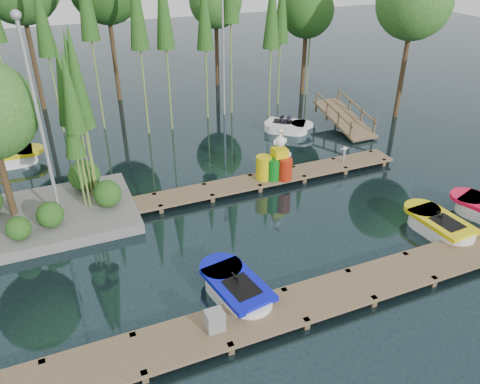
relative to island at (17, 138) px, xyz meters
name	(u,v)px	position (x,y,z in m)	size (l,w,h in m)	color
ground_plane	(233,228)	(6.30, -3.29, -3.18)	(90.00, 90.00, 0.00)	#1B2E34
near_dock	(295,306)	(6.30, -7.79, -2.95)	(18.00, 1.50, 0.50)	brown
far_dock	(232,186)	(7.30, -0.79, -2.95)	(15.00, 1.20, 0.50)	brown
island	(17,138)	(0.00, 0.00, 0.00)	(6.20, 4.20, 6.75)	slate
tree_screen	(102,7)	(4.26, 7.31, 2.93)	(34.42, 18.53, 10.31)	#3E2C1A
lamp_island	(37,111)	(0.80, -0.79, 1.08)	(0.30, 0.30, 7.25)	gray
lamp_rear	(223,37)	(10.30, 7.71, 1.08)	(0.30, 0.30, 7.25)	gray
ramp	(344,118)	(15.30, 3.21, -2.60)	(1.50, 3.94, 1.49)	brown
boat_blue	(237,290)	(5.06, -6.63, -2.91)	(1.71, 2.97, 0.94)	white
boat_yellow_near	(439,226)	(12.75, -6.35, -2.91)	(1.42, 2.84, 0.93)	white
boat_yellow_far	(8,158)	(-0.96, 5.39, -2.88)	(2.89, 1.34, 1.44)	white
boat_white_far	(287,127)	(12.32, 4.00, -2.91)	(2.71, 2.44, 1.20)	white
utility_cabinet	(215,320)	(3.98, -7.79, -2.60)	(0.46, 0.39, 0.56)	gray
yellow_barrel	(264,168)	(8.70, -0.79, -2.40)	(0.65, 0.65, 0.97)	#D0BE0A
drum_cluster	(280,163)	(9.37, -0.95, -2.27)	(1.21, 1.11, 2.09)	#0B6B15
seagull_post	(344,152)	(12.56, -0.79, -2.38)	(0.46, 0.25, 0.74)	gray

